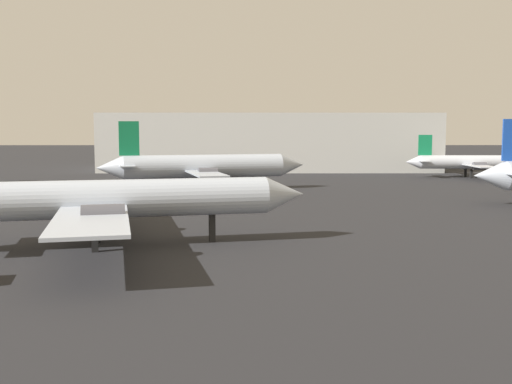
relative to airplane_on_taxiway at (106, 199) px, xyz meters
The scene contains 4 objects.
airplane_on_taxiway is the anchor object (origin of this frame).
airplane_far_left 40.29m from the airplane_on_taxiway, 84.81° to the left, with size 28.90×25.21×9.46m.
airplane_far_right 78.19m from the airplane_on_taxiway, 51.41° to the left, with size 23.80×19.77×7.43m.
terminal_building 86.24m from the airplane_on_taxiway, 80.73° to the left, with size 66.74×27.54×11.50m, color #B7B7B2.
Camera 1 is at (3.57, -12.80, 8.46)m, focal length 42.10 mm.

